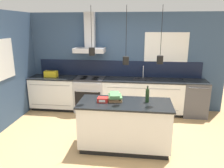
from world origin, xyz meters
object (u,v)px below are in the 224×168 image
object	(u,v)px
red_supply_box	(103,100)
yellow_toolbox	(51,74)
oven_range	(90,94)
bottle_on_island	(147,95)
book_stack	(115,97)
dishwasher	(194,98)

from	to	relation	value
red_supply_box	yellow_toolbox	xyz separation A→B (m)	(-1.73, 1.81, 0.04)
oven_range	red_supply_box	bearing A→B (deg)	-70.09
bottle_on_island	oven_range	bearing A→B (deg)	130.68
oven_range	book_stack	size ratio (longest dim) A/B	2.46
bottle_on_island	yellow_toolbox	size ratio (longest dim) A/B	0.90
red_supply_box	bottle_on_island	bearing A→B (deg)	7.18
dishwasher	book_stack	world-z (taller)	book_stack
bottle_on_island	red_supply_box	xyz separation A→B (m)	(-0.81, -0.10, -0.08)
bottle_on_island	red_supply_box	distance (m)	0.82
oven_range	book_stack	world-z (taller)	book_stack
book_stack	yellow_toolbox	world-z (taller)	yellow_toolbox
red_supply_box	book_stack	bearing A→B (deg)	30.61
bottle_on_island	red_supply_box	world-z (taller)	bottle_on_island
bottle_on_island	book_stack	xyz separation A→B (m)	(-0.60, 0.02, -0.06)
oven_range	yellow_toolbox	xyz separation A→B (m)	(-1.07, 0.00, 0.54)
oven_range	dishwasher	bearing A→B (deg)	0.09
dishwasher	red_supply_box	bearing A→B (deg)	-139.03
dishwasher	red_supply_box	distance (m)	2.80
bottle_on_island	yellow_toolbox	world-z (taller)	bottle_on_island
oven_range	yellow_toolbox	size ratio (longest dim) A/B	2.68
red_supply_box	dishwasher	bearing A→B (deg)	40.97
bottle_on_island	book_stack	world-z (taller)	bottle_on_island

